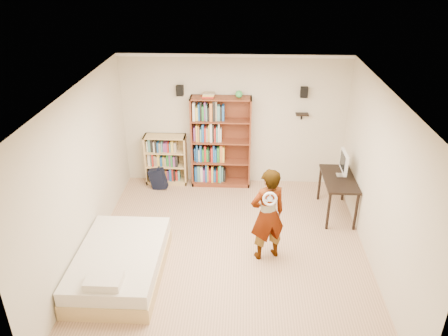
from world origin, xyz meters
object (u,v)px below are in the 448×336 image
Objects in this scene: computer_desk at (337,196)px; person at (268,215)px; daybed at (120,260)px; tall_bookshelf at (221,143)px; low_bookshelf at (166,160)px.

person is at bearing -135.24° from computer_desk.
computer_desk is 0.58× the size of daybed.
daybed is 2.34m from person.
tall_bookshelf is at bearing 65.50° from daybed.
person is at bearing 14.64° from daybed.
low_bookshelf is 3.15m from person.
computer_desk is at bearing -17.91° from low_bookshelf.
low_bookshelf is at bearing 85.99° from daybed.
person is (2.00, -2.42, 0.25)m from low_bookshelf.
daybed is at bearing -151.71° from computer_desk.
person reaches higher than computer_desk.
low_bookshelf is 3.01m from daybed.
tall_bookshelf is 1.22m from low_bookshelf.
computer_desk is at bearing -25.88° from tall_bookshelf.
daybed is at bearing -114.50° from tall_bookshelf.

